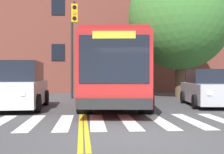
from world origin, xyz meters
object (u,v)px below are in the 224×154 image
(city_bus, at_px, (116,70))
(traffic_light_overhead, at_px, (73,34))
(street_tree_curbside_large, at_px, (180,16))
(car_silver_far_lane, at_px, (208,89))
(car_white_near_lane, at_px, (19,86))
(car_black_behind_bus, at_px, (121,84))

(city_bus, bearing_deg, traffic_light_overhead, 124.27)
(city_bus, xyz_separation_m, street_tree_curbside_large, (4.96, 5.03, 3.79))
(city_bus, relative_size, street_tree_curbside_large, 1.28)
(car_silver_far_lane, distance_m, traffic_light_overhead, 8.55)
(car_white_near_lane, relative_size, car_silver_far_lane, 1.04)
(car_white_near_lane, bearing_deg, traffic_light_overhead, 64.29)
(city_bus, height_order, traffic_light_overhead, traffic_light_overhead)
(car_black_behind_bus, xyz_separation_m, street_tree_curbside_large, (3.48, -4.39, 4.73))
(car_black_behind_bus, bearing_deg, street_tree_curbside_large, -51.63)
(city_bus, relative_size, traffic_light_overhead, 1.99)
(city_bus, height_order, car_silver_far_lane, city_bus)
(city_bus, relative_size, car_white_near_lane, 2.40)
(car_white_near_lane, xyz_separation_m, traffic_light_overhead, (2.27, 4.72, 2.97))
(car_silver_far_lane, relative_size, car_black_behind_bus, 1.22)
(car_silver_far_lane, xyz_separation_m, street_tree_curbside_large, (0.52, 5.96, 4.73))
(car_silver_far_lane, xyz_separation_m, traffic_light_overhead, (-6.71, 4.25, 3.16))
(traffic_light_overhead, bearing_deg, street_tree_curbside_large, 13.30)
(car_white_near_lane, distance_m, car_silver_far_lane, 8.99)
(car_black_behind_bus, bearing_deg, car_white_near_lane, -119.07)
(car_black_behind_bus, relative_size, traffic_light_overhead, 0.66)
(city_bus, relative_size, car_black_behind_bus, 3.02)
(traffic_light_overhead, height_order, street_tree_curbside_large, street_tree_curbside_large)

